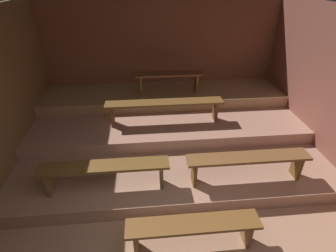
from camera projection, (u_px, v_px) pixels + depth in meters
ground at (172, 165)px, 4.92m from camera, size 6.29×5.59×0.08m
wall_back at (162, 57)px, 6.28m from camera, size 6.29×0.06×2.69m
wall_right at (333, 92)px, 4.44m from camera, size 0.06×5.59×2.69m
platform_lower at (169, 141)px, 5.33m from camera, size 5.49×3.63×0.24m
platform_middle at (166, 116)px, 5.76m from camera, size 5.49×2.34×0.24m
platform_upper at (164, 96)px, 6.12m from camera, size 5.49×1.21×0.24m
bench_floor_center at (193, 228)px, 3.24m from camera, size 1.68×0.29×0.46m
bench_lower_left at (105, 170)px, 3.82m from camera, size 1.91×0.29×0.46m
bench_lower_right at (248, 161)px, 3.99m from camera, size 1.91×0.29×0.46m
bench_middle_center at (165, 105)px, 5.10m from camera, size 2.31×0.29×0.46m
bench_upper_center at (169, 78)px, 5.81m from camera, size 1.51×0.29×0.46m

